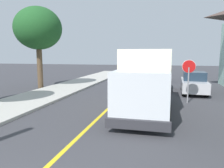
{
  "coord_description": "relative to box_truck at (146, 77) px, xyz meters",
  "views": [
    {
      "loc": [
        2.94,
        -2.23,
        2.95
      ],
      "look_at": [
        0.25,
        8.83,
        1.4
      ],
      "focal_mm": 34.48,
      "sensor_mm": 36.0,
      "label": 1
    }
  ],
  "objects": [
    {
      "name": "centre_line_yellow",
      "position": [
        -2.03,
        0.81,
        -1.76
      ],
      "size": [
        0.16,
        56.0,
        0.01
      ],
      "primitive_type": "cube",
      "color": "gold",
      "rests_on": "ground"
    },
    {
      "name": "box_truck",
      "position": [
        0.0,
        0.0,
        0.0
      ],
      "size": [
        2.44,
        7.19,
        3.2
      ],
      "color": "#F2EDCC",
      "rests_on": "ground"
    },
    {
      "name": "parked_car_near",
      "position": [
        0.52,
        7.24,
        -0.97
      ],
      "size": [
        1.89,
        4.43,
        1.67
      ],
      "color": "silver",
      "rests_on": "ground"
    },
    {
      "name": "parked_car_mid",
      "position": [
        0.5,
        13.74,
        -0.97
      ],
      "size": [
        1.98,
        4.47,
        1.67
      ],
      "color": "#2D4793",
      "rests_on": "ground"
    },
    {
      "name": "parked_car_far",
      "position": [
        -0.35,
        20.0,
        -0.97
      ],
      "size": [
        1.97,
        4.47,
        1.67
      ],
      "color": "black",
      "rests_on": "ground"
    },
    {
      "name": "parked_van_across",
      "position": [
        3.17,
        5.98,
        -0.97
      ],
      "size": [
        2.0,
        4.48,
        1.67
      ],
      "color": "#B7B7BC",
      "rests_on": "ground"
    },
    {
      "name": "stop_sign",
      "position": [
        2.36,
        2.3,
        0.09
      ],
      "size": [
        0.8,
        0.1,
        2.65
      ],
      "color": "gray",
      "rests_on": "ground"
    },
    {
      "name": "street_tree_down_block",
      "position": [
        -9.76,
        5.53,
        3.41
      ],
      "size": [
        4.06,
        4.06,
        7.04
      ],
      "color": "brown",
      "rests_on": "ground"
    }
  ]
}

